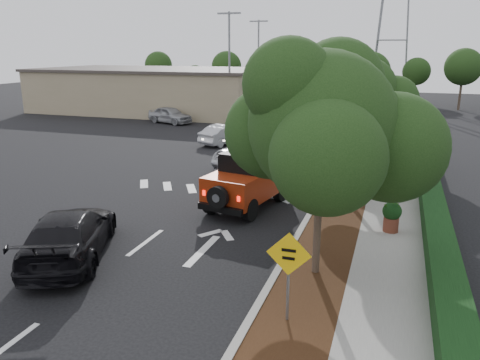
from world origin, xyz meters
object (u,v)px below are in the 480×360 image
at_px(red_jeep, 250,178).
at_px(speed_hump_sign, 289,265).
at_px(black_suv_oncoming, 70,234).
at_px(silver_suv_ahead, 257,152).

bearing_deg(red_jeep, speed_hump_sign, -56.02).
bearing_deg(black_suv_oncoming, silver_suv_ahead, -123.05).
xyz_separation_m(red_jeep, silver_suv_ahead, (-1.57, 6.19, -0.31)).
height_order(silver_suv_ahead, speed_hump_sign, speed_hump_sign).
bearing_deg(black_suv_oncoming, speed_hump_sign, 144.68).
distance_m(silver_suv_ahead, speed_hump_sign, 14.77).
bearing_deg(silver_suv_ahead, black_suv_oncoming, -84.46).
bearing_deg(speed_hump_sign, red_jeep, 111.89).
height_order(red_jeep, speed_hump_sign, speed_hump_sign).
distance_m(black_suv_oncoming, speed_hump_sign, 7.15).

